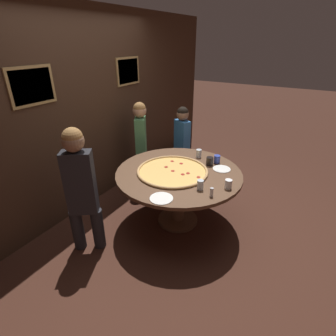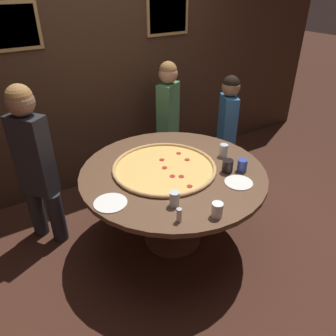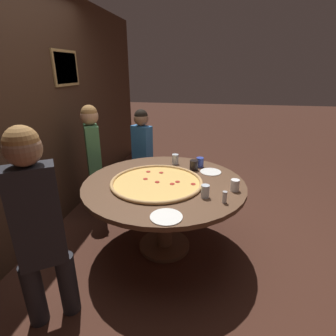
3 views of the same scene
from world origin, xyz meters
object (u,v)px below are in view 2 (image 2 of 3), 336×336
(condiment_shaker, at_px, (179,215))
(diner_far_right, at_px, (227,126))
(drink_cup_beside_pizza, at_px, (217,210))
(drink_cup_centre_back, at_px, (224,150))
(dining_table, at_px, (173,184))
(drink_cup_near_right, at_px, (228,166))
(giant_pizza, at_px, (164,167))
(diner_centre_back, at_px, (168,115))
(drink_cup_by_shaker, at_px, (242,165))
(drink_cup_front_edge, at_px, (175,199))
(diner_far_left, at_px, (34,159))
(white_plate_near_front, at_px, (110,203))
(white_plate_right_side, at_px, (239,183))

(condiment_shaker, xyz_separation_m, diner_far_right, (1.35, 1.05, -0.07))
(drink_cup_beside_pizza, height_order, drink_cup_centre_back, drink_cup_centre_back)
(dining_table, height_order, drink_cup_near_right, drink_cup_near_right)
(giant_pizza, relative_size, diner_centre_back, 0.63)
(dining_table, xyz_separation_m, drink_cup_beside_pizza, (-0.08, -0.65, 0.19))
(drink_cup_by_shaker, xyz_separation_m, drink_cup_centre_back, (0.04, 0.28, 0.00))
(drink_cup_beside_pizza, distance_m, drink_cup_near_right, 0.59)
(drink_cup_front_edge, height_order, diner_far_left, diner_far_left)
(drink_cup_by_shaker, xyz_separation_m, white_plate_near_front, (-1.09, 0.17, -0.05))
(condiment_shaker, distance_m, diner_far_left, 1.36)
(drink_cup_by_shaker, bearing_deg, white_plate_right_side, -140.39)
(dining_table, xyz_separation_m, white_plate_right_side, (0.33, -0.43, 0.14))
(white_plate_right_side, bearing_deg, drink_cup_beside_pizza, -151.69)
(drink_cup_by_shaker, relative_size, condiment_shaker, 1.06)
(drink_cup_near_right, bearing_deg, diner_centre_back, 79.90)
(drink_cup_near_right, height_order, diner_centre_back, diner_centre_back)
(drink_cup_beside_pizza, relative_size, diner_far_right, 0.08)
(drink_cup_near_right, xyz_separation_m, condiment_shaker, (-0.68, -0.30, -0.00))
(condiment_shaker, bearing_deg, dining_table, 60.11)
(giant_pizza, distance_m, drink_cup_by_shaker, 0.64)
(drink_cup_by_shaker, distance_m, white_plate_near_front, 1.11)
(drink_cup_front_edge, height_order, diner_far_right, diner_far_right)
(drink_cup_centre_back, relative_size, diner_far_right, 0.09)
(giant_pizza, xyz_separation_m, condiment_shaker, (-0.27, -0.61, 0.04))
(drink_cup_centre_back, relative_size, drink_cup_near_right, 1.05)
(drink_cup_near_right, bearing_deg, white_plate_right_side, -102.54)
(drink_cup_by_shaker, distance_m, diner_far_right, 0.98)
(white_plate_near_front, distance_m, condiment_shaker, 0.52)
(drink_cup_centre_back, height_order, diner_far_left, diner_far_left)
(drink_cup_front_edge, bearing_deg, condiment_shaker, -113.61)
(white_plate_near_front, distance_m, diner_far_left, 0.86)
(giant_pizza, xyz_separation_m, drink_cup_by_shaker, (0.52, -0.37, 0.04))
(white_plate_near_front, bearing_deg, diner_far_left, 112.15)
(white_plate_near_front, height_order, diner_far_left, diner_far_left)
(white_plate_near_front, relative_size, diner_far_right, 0.19)
(drink_cup_by_shaker, xyz_separation_m, drink_cup_near_right, (-0.11, 0.06, 0.00))
(giant_pizza, relative_size, drink_cup_near_right, 8.21)
(dining_table, relative_size, drink_cup_front_edge, 14.05)
(drink_cup_centre_back, xyz_separation_m, diner_centre_back, (0.07, 1.01, -0.02))
(drink_cup_centre_back, relative_size, condiment_shaker, 1.14)
(diner_far_left, relative_size, diner_far_right, 1.15)
(dining_table, relative_size, diner_centre_back, 1.12)
(drink_cup_beside_pizza, relative_size, drink_cup_front_edge, 0.94)
(dining_table, height_order, diner_centre_back, diner_centre_back)
(drink_cup_beside_pizza, height_order, diner_far_left, diner_far_left)
(giant_pizza, xyz_separation_m, drink_cup_centre_back, (0.56, -0.09, 0.04))
(drink_cup_beside_pizza, xyz_separation_m, white_plate_near_front, (-0.54, 0.51, -0.05))
(drink_cup_near_right, height_order, white_plate_right_side, drink_cup_near_right)
(diner_far_left, bearing_deg, drink_cup_centre_back, -150.10)
(diner_far_left, bearing_deg, drink_cup_front_edge, 178.39)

